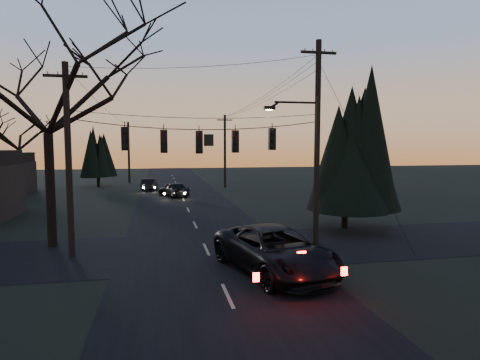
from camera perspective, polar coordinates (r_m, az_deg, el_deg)
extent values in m
plane|color=black|center=(10.14, 2.40, -24.19)|extent=(160.00, 160.00, 0.00)
cube|color=black|center=(29.09, -7.11, -4.85)|extent=(8.00, 120.00, 0.02)
cube|color=black|center=(19.36, -4.81, -9.83)|extent=(60.00, 7.00, 0.02)
cylinder|color=black|center=(18.73, -5.72, 8.48)|extent=(11.50, 0.04, 0.04)
cylinder|color=black|center=(21.46, -25.35, -1.36)|extent=(0.44, 0.44, 5.52)
cylinder|color=black|center=(24.94, 14.67, -4.77)|extent=(0.36, 0.36, 1.60)
cone|color=black|center=(24.59, 14.87, 4.57)|extent=(4.67, 4.67, 7.30)
cylinder|color=black|center=(40.65, -28.78, 0.57)|extent=(0.44, 0.44, 4.55)
cylinder|color=black|center=(51.01, -19.49, 0.00)|extent=(0.36, 0.36, 1.60)
cone|color=black|center=(50.86, -19.59, 3.38)|extent=(3.22, 3.22, 5.23)
imported|color=black|center=(15.80, 4.98, -9.97)|extent=(4.37, 6.80, 1.75)
imported|color=black|center=(39.16, -9.44, -1.32)|extent=(3.19, 4.55, 1.44)
imported|color=black|center=(45.30, -12.75, -0.63)|extent=(1.80, 4.02, 1.28)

